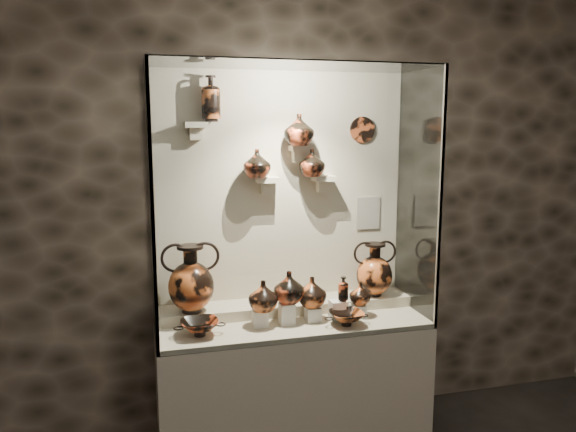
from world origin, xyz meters
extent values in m
cube|color=black|center=(0.00, 2.50, 1.60)|extent=(5.00, 0.02, 3.20)
cube|color=beige|center=(0.00, 2.18, 0.40)|extent=(1.70, 0.60, 0.80)
cube|color=#BAAB90|center=(0.00, 2.18, 0.82)|extent=(1.68, 0.58, 0.03)
cube|color=#BAAB90|center=(0.00, 2.35, 0.85)|extent=(1.70, 0.25, 0.10)
cube|color=beige|center=(0.00, 2.50, 1.60)|extent=(1.70, 0.03, 1.60)
cube|color=white|center=(0.00, 1.88, 1.60)|extent=(1.70, 0.01, 1.60)
cube|color=white|center=(-0.85, 2.18, 1.60)|extent=(0.01, 0.60, 1.60)
cube|color=white|center=(0.85, 2.18, 1.60)|extent=(0.01, 0.60, 1.60)
cube|color=white|center=(0.00, 2.18, 2.40)|extent=(1.70, 0.60, 0.01)
cube|color=gray|center=(-0.84, 1.89, 1.60)|extent=(0.02, 0.02, 1.60)
cube|color=gray|center=(0.84, 1.89, 1.60)|extent=(0.02, 0.02, 1.60)
cube|color=silver|center=(-0.22, 2.13, 0.88)|extent=(0.09, 0.09, 0.10)
cube|color=silver|center=(-0.05, 2.13, 0.90)|extent=(0.09, 0.09, 0.13)
cube|color=silver|center=(0.12, 2.13, 0.88)|extent=(0.09, 0.09, 0.09)
cube|color=silver|center=(0.28, 2.13, 0.89)|extent=(0.09, 0.09, 0.12)
cube|color=silver|center=(0.42, 2.13, 0.87)|extent=(0.09, 0.09, 0.08)
cube|color=beige|center=(-0.55, 2.42, 2.05)|extent=(0.14, 0.12, 0.04)
cube|color=beige|center=(-0.10, 2.42, 1.70)|extent=(0.14, 0.12, 0.04)
cube|color=beige|center=(0.10, 2.42, 1.90)|extent=(0.10, 0.12, 0.04)
cube|color=beige|center=(0.28, 2.42, 1.70)|extent=(0.14, 0.12, 0.04)
imported|color=#CF5F27|center=(-0.20, 2.11, 1.02)|extent=(0.19, 0.19, 0.19)
imported|color=#B3401F|center=(-0.03, 2.14, 1.06)|extent=(0.20, 0.20, 0.20)
imported|color=#CF5F27|center=(0.12, 2.15, 1.02)|extent=(0.24, 0.24, 0.19)
imported|color=#CF5F27|center=(0.44, 2.13, 0.98)|extent=(0.18, 0.18, 0.14)
imported|color=#B3401F|center=(-0.18, 2.38, 1.81)|extent=(0.22, 0.22, 0.18)
imported|color=#B3401F|center=(0.09, 2.37, 2.02)|extent=(0.22, 0.22, 0.20)
imported|color=#B3401F|center=(0.19, 2.39, 1.81)|extent=(0.17, 0.17, 0.18)
cylinder|color=#B34B23|center=(0.57, 2.47, 2.02)|extent=(0.17, 0.02, 0.17)
cube|color=beige|center=(0.63, 2.47, 1.44)|extent=(0.17, 0.01, 0.22)
camera|label=1|loc=(-0.90, -1.09, 2.06)|focal=35.00mm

